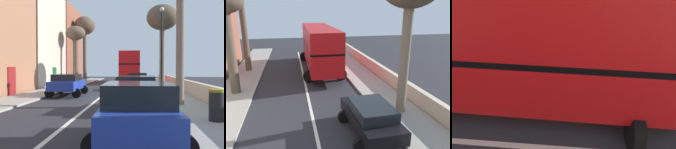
# 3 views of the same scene
# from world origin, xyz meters

# --- Properties ---
(ground_plane) EXTENTS (84.00, 84.00, 0.00)m
(ground_plane) POSITION_xyz_m (0.00, 0.00, 0.00)
(ground_plane) COLOR #28282D
(road_centre_line) EXTENTS (0.16, 54.00, 0.01)m
(road_centre_line) POSITION_xyz_m (0.00, 0.00, 0.00)
(road_centre_line) COLOR silver
(road_centre_line) RESTS_ON ground
(sidewalk_left) EXTENTS (2.60, 60.00, 0.12)m
(sidewalk_left) POSITION_xyz_m (-4.90, 0.00, 0.06)
(sidewalk_left) COLOR #9E998E
(sidewalk_left) RESTS_ON ground
(sidewalk_right) EXTENTS (2.60, 60.00, 0.12)m
(sidewalk_right) POSITION_xyz_m (4.90, 0.00, 0.06)
(sidewalk_right) COLOR #9E998E
(sidewalk_right) RESTS_ON ground
(boundary_wall_right) EXTENTS (0.36, 54.00, 1.06)m
(boundary_wall_right) POSITION_xyz_m (6.45, 0.00, 0.53)
(boundary_wall_right) COLOR beige
(boundary_wall_right) RESTS_ON ground
(double_decker_bus) EXTENTS (3.66, 11.20, 4.06)m
(double_decker_bus) POSITION_xyz_m (1.70, 17.77, 2.36)
(double_decker_bus) COLOR red
(double_decker_bus) RESTS_ON ground
(parked_car_blue_left_0) EXTENTS (2.58, 4.54, 1.58)m
(parked_car_blue_left_0) POSITION_xyz_m (-2.50, 0.55, 0.92)
(parked_car_blue_left_0) COLOR #1E389E
(parked_car_blue_left_0) RESTS_ON ground
(parked_car_blue_right_2) EXTENTS (2.55, 3.95, 1.63)m
(parked_car_blue_right_2) POSITION_xyz_m (2.50, -10.90, 0.93)
(parked_car_blue_right_2) COLOR #1E389E
(parked_car_blue_right_2) RESTS_ON ground
(parked_car_grey_right_3) EXTENTS (2.62, 4.05, 1.64)m
(parked_car_grey_right_3) POSITION_xyz_m (2.50, -5.42, 0.93)
(parked_car_grey_right_3) COLOR slate
(parked_car_grey_right_3) RESTS_ON ground
(parked_car_black_right_4) EXTENTS (2.54, 4.20, 1.58)m
(parked_car_black_right_4) POSITION_xyz_m (2.50, 5.76, 0.91)
(parked_car_black_right_4) COLOR black
(parked_car_black_right_4) RESTS_ON ground
(street_tree_left_0) EXTENTS (2.38, 2.38, 6.94)m
(street_tree_left_0) POSITION_xyz_m (-4.82, 12.49, 5.60)
(street_tree_left_0) COLOR brown
(street_tree_left_0) RESTS_ON sidewalk_left
(street_tree_right_1) EXTENTS (3.04, 3.04, 8.00)m
(street_tree_right_1) POSITION_xyz_m (4.94, 7.48, 6.65)
(street_tree_right_1) COLOR #7A6B56
(street_tree_right_1) RESTS_ON sidewalk_right
(street_tree_left_2) EXTENTS (3.00, 3.00, 9.25)m
(street_tree_left_2) POSITION_xyz_m (-4.91, 18.36, 7.74)
(street_tree_left_2) COLOR brown
(street_tree_left_2) RESTS_ON sidewalk_left
(lamppost_right) EXTENTS (0.32, 0.32, 6.31)m
(lamppost_right) POSITION_xyz_m (4.30, 1.29, 3.81)
(lamppost_right) COLOR black
(lamppost_right) RESTS_ON sidewalk_right
(litter_bin_right) EXTENTS (0.55, 0.55, 1.14)m
(litter_bin_right) POSITION_xyz_m (5.30, -8.17, 0.69)
(litter_bin_right) COLOR black
(litter_bin_right) RESTS_ON sidewalk_right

